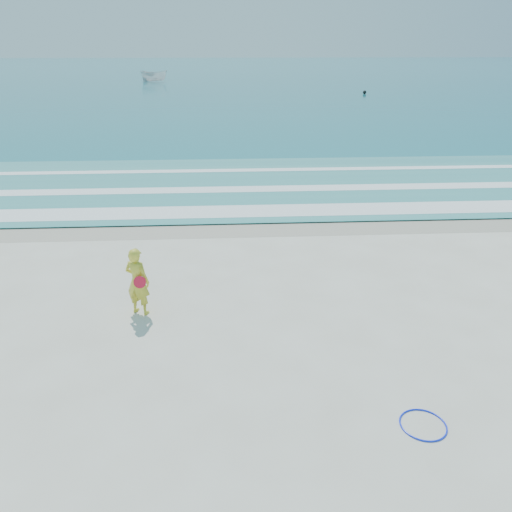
{
  "coord_description": "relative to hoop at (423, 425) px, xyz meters",
  "views": [
    {
      "loc": [
        0.1,
        -6.74,
        5.63
      ],
      "look_at": [
        0.74,
        4.0,
        1.0
      ],
      "focal_mm": 35.0,
      "sensor_mm": 36.0,
      "label": 1
    }
  ],
  "objects": [
    {
      "name": "ground",
      "position": [
        -3.14,
        0.68,
        -0.01
      ],
      "size": [
        400.0,
        400.0,
        0.0
      ],
      "primitive_type": "plane",
      "color": "silver",
      "rests_on": "ground"
    },
    {
      "name": "wet_sand",
      "position": [
        -3.14,
        9.68,
        -0.01
      ],
      "size": [
        400.0,
        2.4,
        0.0
      ],
      "primitive_type": "cube",
      "color": "#B2A893",
      "rests_on": "ground"
    },
    {
      "name": "ocean",
      "position": [
        -3.14,
        105.68,
        0.01
      ],
      "size": [
        400.0,
        190.0,
        0.04
      ],
      "primitive_type": "cube",
      "color": "#19727F",
      "rests_on": "ground"
    },
    {
      "name": "shallow",
      "position": [
        -3.14,
        14.68,
        0.03
      ],
      "size": [
        400.0,
        10.0,
        0.01
      ],
      "primitive_type": "cube",
      "color": "#59B7AD",
      "rests_on": "ocean"
    },
    {
      "name": "foam_near",
      "position": [
        -3.14,
        10.98,
        0.04
      ],
      "size": [
        400.0,
        1.4,
        0.01
      ],
      "primitive_type": "cube",
      "color": "white",
      "rests_on": "shallow"
    },
    {
      "name": "foam_mid",
      "position": [
        -3.14,
        13.88,
        0.04
      ],
      "size": [
        400.0,
        0.9,
        0.01
      ],
      "primitive_type": "cube",
      "color": "white",
      "rests_on": "shallow"
    },
    {
      "name": "foam_far",
      "position": [
        -3.14,
        17.18,
        0.04
      ],
      "size": [
        400.0,
        0.6,
        0.01
      ],
      "primitive_type": "cube",
      "color": "white",
      "rests_on": "shallow"
    },
    {
      "name": "hoop",
      "position": [
        0.0,
        0.0,
        0.0
      ],
      "size": [
        0.9,
        0.9,
        0.03
      ],
      "primitive_type": "torus",
      "rotation": [
        0.0,
        0.0,
        0.23
      ],
      "color": "#0D26EE",
      "rests_on": "ground"
    },
    {
      "name": "boat",
      "position": [
        -13.69,
        74.9,
        0.88
      ],
      "size": [
        4.73,
        3.1,
        1.71
      ],
      "primitive_type": "imported",
      "rotation": [
        0.0,
        0.0,
        1.22
      ],
      "color": "silver",
      "rests_on": "ocean"
    },
    {
      "name": "buoy",
      "position": [
        13.23,
        53.89,
        0.23
      ],
      "size": [
        0.41,
        0.41,
        0.41
      ],
      "primitive_type": "sphere",
      "color": "black",
      "rests_on": "ocean"
    },
    {
      "name": "woman",
      "position": [
        -5.05,
        3.92,
        0.77
      ],
      "size": [
        0.68,
        0.58,
        1.57
      ],
      "color": "gold",
      "rests_on": "ground"
    }
  ]
}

